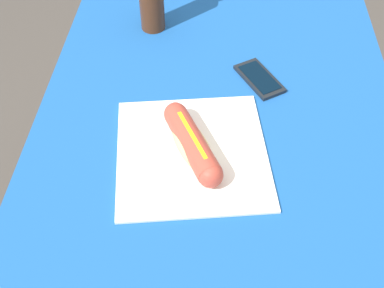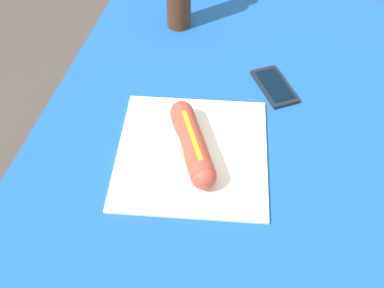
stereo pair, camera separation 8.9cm
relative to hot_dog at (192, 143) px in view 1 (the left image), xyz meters
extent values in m
plane|color=#47423D|center=(-0.06, 0.05, -0.80)|extent=(6.00, 6.00, 0.00)
cylinder|color=brown|center=(-0.53, -0.23, -0.43)|extent=(0.07, 0.07, 0.73)
cylinder|color=brown|center=(-0.53, 0.33, -0.43)|extent=(0.07, 0.07, 0.73)
cube|color=brown|center=(-0.06, 0.05, -0.05)|extent=(1.10, 0.71, 0.03)
cube|color=#19519E|center=(-0.06, 0.05, -0.03)|extent=(1.16, 0.77, 0.00)
cube|color=white|center=(0.00, 0.00, -0.03)|extent=(0.34, 0.33, 0.01)
ellipsoid|color=#E5BC75|center=(0.00, 0.00, 0.00)|extent=(0.17, 0.12, 0.04)
cylinder|color=#B24233|center=(0.00, 0.00, 0.00)|extent=(0.17, 0.12, 0.05)
sphere|color=#B24233|center=(0.08, 0.04, 0.00)|extent=(0.05, 0.05, 0.05)
sphere|color=#B24233|center=(-0.08, -0.04, 0.00)|extent=(0.05, 0.05, 0.05)
cube|color=yellow|center=(0.00, 0.00, 0.02)|extent=(0.12, 0.07, 0.00)
cube|color=black|center=(-0.23, 0.14, -0.03)|extent=(0.14, 0.12, 0.01)
cube|color=black|center=(-0.23, 0.14, -0.02)|extent=(0.12, 0.10, 0.00)
camera|label=1|loc=(0.58, 0.04, 0.67)|focal=43.28mm
camera|label=2|loc=(0.57, 0.12, 0.67)|focal=43.28mm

